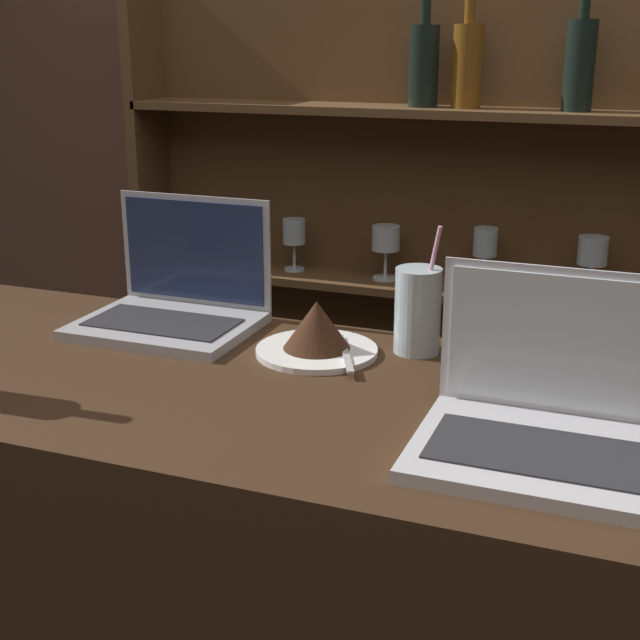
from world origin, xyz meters
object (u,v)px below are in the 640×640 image
(laptop_far, at_px, (545,416))
(cake_plate, at_px, (317,333))
(water_glass, at_px, (418,310))
(laptop_near, at_px, (176,300))

(laptop_far, bearing_deg, cake_plate, 150.46)
(cake_plate, xyz_separation_m, water_glass, (0.15, 0.07, 0.03))
(laptop_near, relative_size, cake_plate, 1.51)
(laptop_far, relative_size, water_glass, 1.44)
(cake_plate, bearing_deg, water_glass, 24.73)
(laptop_near, relative_size, water_glass, 1.42)
(laptop_far, xyz_separation_m, cake_plate, (-0.39, 0.22, -0.01))
(laptop_near, bearing_deg, laptop_far, -21.92)
(laptop_near, xyz_separation_m, cake_plate, (0.29, -0.05, -0.01))
(laptop_near, distance_m, cake_plate, 0.29)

